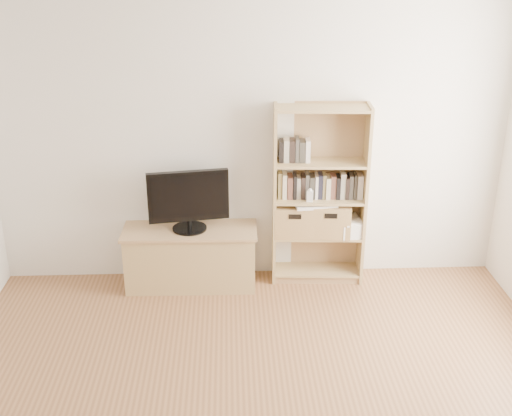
{
  "coord_description": "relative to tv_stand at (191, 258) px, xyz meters",
  "views": [
    {
      "loc": [
        -0.19,
        -2.86,
        2.91
      ],
      "look_at": [
        0.02,
        1.9,
        0.9
      ],
      "focal_mm": 45.0,
      "sensor_mm": 36.0,
      "label": 1
    }
  ],
  "objects": [
    {
      "name": "back_wall",
      "position": [
        0.55,
        0.21,
        1.04
      ],
      "size": [
        4.5,
        0.02,
        2.6
      ],
      "primitive_type": "cube",
      "color": "silver",
      "rests_on": "floor"
    },
    {
      "name": "ceiling",
      "position": [
        0.55,
        -2.29,
        2.34
      ],
      "size": [
        4.5,
        5.0,
        0.01
      ],
      "primitive_type": "cube",
      "color": "white",
      "rests_on": "back_wall"
    },
    {
      "name": "tv_stand",
      "position": [
        0.0,
        0.0,
        0.0
      ],
      "size": [
        1.15,
        0.44,
        0.52
      ],
      "primitive_type": "cube",
      "rotation": [
        0.0,
        0.0,
        -0.02
      ],
      "color": "tan",
      "rests_on": "floor"
    },
    {
      "name": "bookshelf",
      "position": [
        1.15,
        0.07,
        0.55
      ],
      "size": [
        0.83,
        0.33,
        1.63
      ],
      "primitive_type": "cube",
      "rotation": [
        0.0,
        0.0,
        -0.05
      ],
      "color": "tan",
      "rests_on": "floor"
    },
    {
      "name": "television",
      "position": [
        0.0,
        0.0,
        0.56
      ],
      "size": [
        0.7,
        0.16,
        0.55
      ],
      "primitive_type": "cube",
      "rotation": [
        0.0,
        0.0,
        0.16
      ],
      "color": "black",
      "rests_on": "tv_stand"
    },
    {
      "name": "books_row_mid",
      "position": [
        1.15,
        0.09,
        0.65
      ],
      "size": [
        0.88,
        0.25,
        0.23
      ],
      "primitive_type": "cube",
      "rotation": [
        0.0,
        0.0,
        -0.09
      ],
      "color": "olive",
      "rests_on": "bookshelf"
    },
    {
      "name": "books_row_upper",
      "position": [
        0.97,
        0.1,
        0.97
      ],
      "size": [
        0.36,
        0.14,
        0.19
      ],
      "primitive_type": "cube",
      "rotation": [
        0.0,
        0.0,
        -0.02
      ],
      "color": "olive",
      "rests_on": "bookshelf"
    },
    {
      "name": "baby_monitor",
      "position": [
        1.05,
        -0.02,
        0.59
      ],
      "size": [
        0.06,
        0.04,
        0.1
      ],
      "primitive_type": "cube",
      "rotation": [
        0.0,
        0.0,
        -0.23
      ],
      "color": "white",
      "rests_on": "bookshelf"
    },
    {
      "name": "basket_left",
      "position": [
        0.93,
        0.08,
        0.33
      ],
      "size": [
        0.36,
        0.3,
        0.28
      ],
      "primitive_type": "cube",
      "rotation": [
        0.0,
        0.0,
        -0.06
      ],
      "color": "#A6804B",
      "rests_on": "bookshelf"
    },
    {
      "name": "basket_right",
      "position": [
        1.25,
        0.06,
        0.34
      ],
      "size": [
        0.38,
        0.33,
        0.3
      ],
      "primitive_type": "cube",
      "rotation": [
        0.0,
        0.0,
        -0.09
      ],
      "color": "#A6804B",
      "rests_on": "bookshelf"
    },
    {
      "name": "laptop",
      "position": [
        1.11,
        0.06,
        0.49
      ],
      "size": [
        0.39,
        0.29,
        0.03
      ],
      "primitive_type": "cube",
      "rotation": [
        0.0,
        0.0,
        0.1
      ],
      "color": "white",
      "rests_on": "basket_left"
    },
    {
      "name": "magazine_stack",
      "position": [
        1.43,
        0.05,
        0.26
      ],
      "size": [
        0.23,
        0.3,
        0.13
      ],
      "primitive_type": "cube",
      "rotation": [
        0.0,
        0.0,
        0.13
      ],
      "color": "beige",
      "rests_on": "bookshelf"
    }
  ]
}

